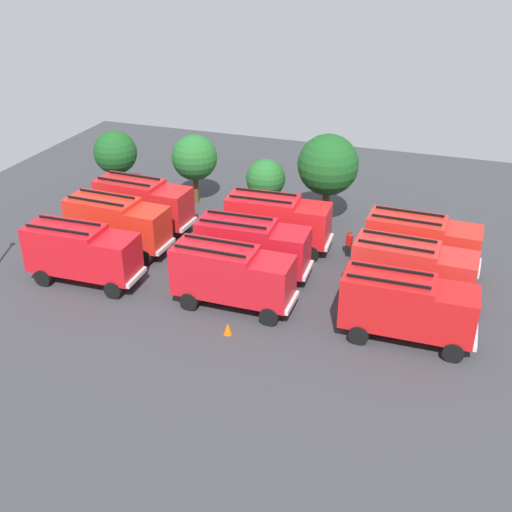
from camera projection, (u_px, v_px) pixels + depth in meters
name	position (u px, v px, depth m)	size (l,w,h in m)	color
ground_plane	(256.00, 275.00, 40.39)	(57.00, 57.00, 0.00)	#38383D
fire_truck_0	(82.00, 252.00, 38.64)	(7.26, 2.90, 3.88)	red
fire_truck_1	(232.00, 274.00, 36.13)	(7.21, 2.77, 3.88)	red
fire_truck_2	(407.00, 305.00, 33.14)	(7.22, 2.81, 3.88)	red
fire_truck_3	(117.00, 222.00, 42.49)	(7.28, 2.97, 3.88)	red
fire_truck_4	(252.00, 246.00, 39.37)	(7.28, 2.96, 3.88)	red
fire_truck_5	(413.00, 269.00, 36.63)	(7.27, 2.93, 3.88)	red
fire_truck_6	(143.00, 202.00, 45.62)	(7.31, 3.03, 3.88)	red
fire_truck_7	(278.00, 220.00, 42.82)	(7.30, 3.00, 3.88)	red
fire_truck_8	(422.00, 242.00, 39.83)	(7.27, 2.92, 3.88)	red
firefighter_0	(349.00, 243.00, 42.22)	(0.46, 0.32, 1.82)	black
firefighter_1	(385.00, 235.00, 43.23)	(0.30, 0.45, 1.83)	black
tree_0	(115.00, 153.00, 50.83)	(3.51, 3.51, 5.45)	brown
tree_1	(194.00, 158.00, 49.40)	(3.61, 3.61, 5.59)	brown
tree_2	(266.00, 179.00, 47.12)	(2.97, 2.97, 4.61)	brown
tree_3	(328.00, 165.00, 45.28)	(4.45, 4.45, 6.90)	brown
traffic_cone_0	(437.00, 253.00, 42.54)	(0.41, 0.41, 0.59)	#F2600C
traffic_cone_1	(228.00, 328.00, 34.42)	(0.49, 0.49, 0.69)	#F2600C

